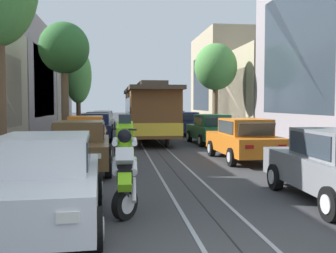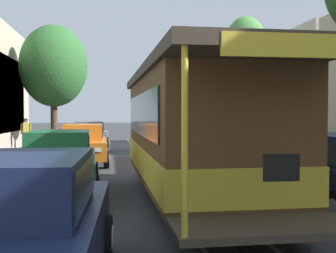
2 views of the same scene
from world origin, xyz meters
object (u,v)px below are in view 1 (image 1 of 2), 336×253
parked_car_navy_fourth_right (186,123)px  cable_car_trolley (150,112)px  parked_car_white_near_left (45,180)px  parked_car_navy_fourth_left (96,127)px  parked_car_brown_second_left (80,146)px  parked_car_white_sixth_left (103,120)px  parked_car_brown_fifth_right (174,120)px  motorcycle_with_rider (125,163)px  parked_car_orange_second_right (244,139)px  parked_car_green_mid_right (211,129)px  parked_car_grey_fifth_left (98,123)px  street_tree_kerb_left_second (64,50)px  parked_car_white_sixth_right (165,117)px  parked_car_orange_mid_left (86,133)px  street_tree_kerb_right_second (216,67)px  street_tree_kerb_left_mid (78,76)px

parked_car_navy_fourth_right → cable_car_trolley: 5.80m
parked_car_white_near_left → parked_car_navy_fourth_left: same height
parked_car_brown_second_left → parked_car_white_sixth_left: same height
parked_car_brown_fifth_right → motorcycle_with_rider: bearing=-100.1°
parked_car_white_sixth_left → parked_car_orange_second_right: bearing=-73.2°
parked_car_navy_fourth_left → parked_car_green_mid_right: 6.70m
parked_car_grey_fifth_left → parked_car_brown_fifth_right: bearing=35.5°
motorcycle_with_rider → parked_car_white_near_left: bearing=-160.3°
street_tree_kerb_left_second → parked_car_white_sixth_right: bearing=67.1°
parked_car_orange_mid_left → parked_car_navy_fourth_right: 10.62m
parked_car_white_near_left → parked_car_brown_fifth_right: bearing=77.1°
parked_car_grey_fifth_left → cable_car_trolley: bearing=-65.4°
motorcycle_with_rider → parked_car_navy_fourth_left: bearing=95.2°
motorcycle_with_rider → parked_car_orange_second_right: bearing=56.0°
parked_car_orange_mid_left → street_tree_kerb_right_second: 12.43m
parked_car_orange_second_right → street_tree_kerb_left_second: bearing=134.7°
parked_car_navy_fourth_left → street_tree_kerb_right_second: (8.00, 3.68, 3.86)m
parked_car_navy_fourth_right → parked_car_white_sixth_right: (0.06, 13.08, 0.00)m
street_tree_kerb_left_second → parked_car_orange_mid_left: bearing=-69.8°
parked_car_navy_fourth_right → motorcycle_with_rider: motorcycle_with_rider is taller
parked_car_brown_second_left → parked_car_navy_fourth_right: same height
parked_car_brown_second_left → parked_car_navy_fourth_left: (-0.08, 10.26, 0.00)m
street_tree_kerb_left_mid → street_tree_kerb_left_second: bearing=-87.8°
parked_car_green_mid_right → parked_car_navy_fourth_right: 6.37m
parked_car_white_sixth_right → street_tree_kerb_left_mid: 10.62m
parked_car_grey_fifth_left → cable_car_trolley: cable_car_trolley is taller
parked_car_brown_second_left → parked_car_brown_fifth_right: 21.18m
parked_car_orange_second_right → parked_car_navy_fourth_right: bearing=90.1°
street_tree_kerb_left_mid → motorcycle_with_rider: street_tree_kerb_left_mid is taller
parked_car_orange_mid_left → street_tree_kerb_left_mid: size_ratio=0.64×
parked_car_white_sixth_left → parked_car_white_near_left: bearing=-90.1°
parked_car_navy_fourth_right → street_tree_kerb_left_mid: (-7.98, 7.19, 3.69)m
parked_car_white_sixth_right → motorcycle_with_rider: motorcycle_with_rider is taller
parked_car_navy_fourth_left → motorcycle_with_rider: size_ratio=2.27×
street_tree_kerb_right_second → parked_car_orange_second_right: bearing=-99.3°
parked_car_orange_mid_left → street_tree_kerb_left_second: size_ratio=0.67×
cable_car_trolley → parked_car_brown_second_left: bearing=-107.8°
parked_car_navy_fourth_right → motorcycle_with_rider: (-4.54, -19.27, 0.21)m
parked_car_navy_fourth_left → parked_car_brown_fifth_right: same height
parked_car_brown_fifth_right → motorcycle_with_rider: size_ratio=2.27×
parked_car_white_sixth_right → street_tree_kerb_left_second: 19.94m
parked_car_navy_fourth_left → cable_car_trolley: cable_car_trolley is taller
parked_car_orange_mid_left → parked_car_navy_fourth_right: same height
parked_car_navy_fourth_left → cable_car_trolley: size_ratio=0.48×
parked_car_white_sixth_left → motorcycle_with_rider: bearing=-87.1°
parked_car_navy_fourth_left → street_tree_kerb_right_second: street_tree_kerb_right_second is taller
parked_car_white_near_left → cable_car_trolley: size_ratio=0.48×
parked_car_orange_mid_left → parked_car_grey_fifth_left: 10.61m
street_tree_kerb_left_second → street_tree_kerb_right_second: street_tree_kerb_left_second is taller
street_tree_kerb_right_second → motorcycle_with_rider: (-6.59, -19.13, -3.65)m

